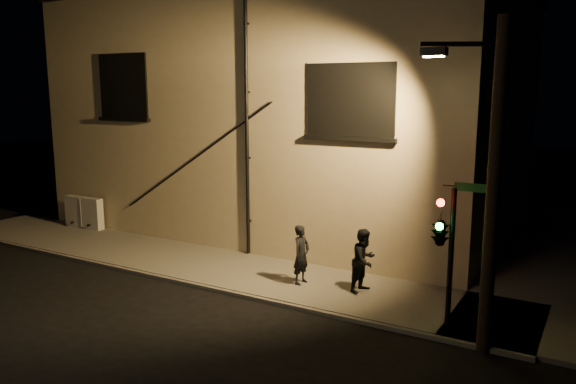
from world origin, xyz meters
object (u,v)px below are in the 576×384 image
Objects in this scene: pedestrian_b at (364,260)px; streetlamp_pole at (489,178)px; pedestrian_a at (301,255)px; traffic_signal at (441,230)px; utility_cabinet at (84,212)px.

streetlamp_pole reaches higher than pedestrian_b.
streetlamp_pole reaches higher than pedestrian_a.
pedestrian_a is 0.50× the size of traffic_signal.
utility_cabinet is 0.27× the size of streetlamp_pole.
traffic_signal reaches higher than pedestrian_b.
pedestrian_b is at bearing 152.94° from streetlamp_pole.
utility_cabinet is at bearing 170.96° from traffic_signal.
streetlamp_pole is at bearing -103.68° from pedestrian_b.
pedestrian_a is at bearing -7.59° from utility_cabinet.
pedestrian_a reaches higher than utility_cabinet.
traffic_signal is (2.24, -1.18, 1.34)m from pedestrian_b.
pedestrian_b is 0.51× the size of traffic_signal.
pedestrian_a is at bearing 167.30° from traffic_signal.
streetlamp_pole is (0.99, -0.47, 1.28)m from traffic_signal.
pedestrian_b is at bearing -5.10° from utility_cabinet.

